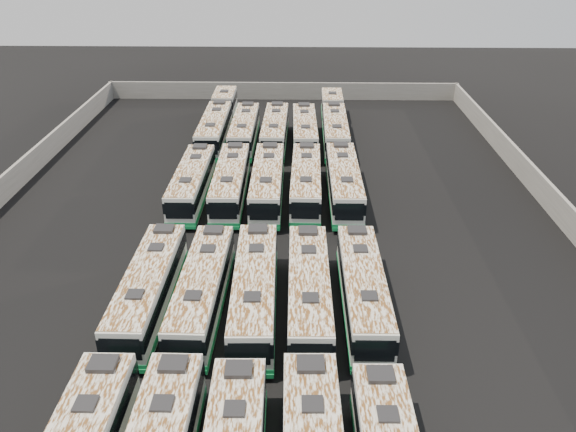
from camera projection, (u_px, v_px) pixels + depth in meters
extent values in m
plane|color=black|center=(269.00, 240.00, 41.21)|extent=(140.00, 140.00, 0.00)
cube|color=slate|center=(283.00, 91.00, 72.73)|extent=(45.20, 0.30, 2.20)
cube|color=black|center=(85.00, 404.00, 23.29)|extent=(0.92, 0.92, 0.13)
cube|color=black|center=(103.00, 364.00, 25.31)|extent=(1.25, 1.06, 0.25)
cylinder|color=black|center=(82.00, 426.00, 25.57)|extent=(0.27, 0.96, 0.96)
cylinder|color=black|center=(126.00, 426.00, 25.52)|extent=(0.27, 0.96, 0.96)
cube|color=black|center=(162.00, 403.00, 23.36)|extent=(0.90, 0.90, 0.13)
cube|color=black|center=(173.00, 364.00, 25.35)|extent=(1.24, 1.05, 0.25)
cylinder|color=black|center=(152.00, 425.00, 25.61)|extent=(0.27, 0.95, 0.95)
cylinder|color=black|center=(196.00, 426.00, 25.56)|extent=(0.27, 0.95, 0.95)
cube|color=black|center=(234.00, 409.00, 23.15)|extent=(0.91, 0.91, 0.13)
cube|color=black|center=(239.00, 369.00, 25.11)|extent=(1.24, 1.05, 0.24)
cylinder|color=black|center=(217.00, 430.00, 25.35)|extent=(0.28, 0.94, 0.94)
cylinder|color=black|center=(261.00, 430.00, 25.34)|extent=(0.28, 0.94, 0.94)
cube|color=black|center=(312.00, 404.00, 23.27)|extent=(0.93, 0.93, 0.13)
cube|color=black|center=(311.00, 364.00, 25.28)|extent=(1.27, 1.08, 0.25)
cylinder|color=black|center=(288.00, 426.00, 25.52)|extent=(0.29, 0.97, 0.96)
cylinder|color=black|center=(333.00, 427.00, 25.52)|extent=(0.29, 0.97, 0.96)
cube|color=black|center=(388.00, 414.00, 22.97)|extent=(0.88, 0.88, 0.13)
cube|color=black|center=(381.00, 375.00, 24.90)|extent=(1.21, 1.02, 0.24)
cube|color=silver|center=(149.00, 289.00, 33.06)|extent=(2.40, 11.15, 2.55)
cube|color=#127A40|center=(151.00, 302.00, 33.50)|extent=(2.45, 11.20, 0.39)
cube|color=black|center=(148.00, 283.00, 32.86)|extent=(2.46, 11.21, 0.85)
cube|color=black|center=(121.00, 349.00, 27.99)|extent=(2.04, 0.08, 1.34)
cube|color=#127A40|center=(124.00, 371.00, 28.66)|extent=(2.32, 0.12, 0.26)
cube|color=silver|center=(146.00, 271.00, 32.45)|extent=(2.35, 10.92, 0.06)
cube|color=black|center=(135.00, 294.00, 30.24)|extent=(0.89, 0.89, 0.13)
cube|color=black|center=(156.00, 247.00, 34.56)|extent=(0.89, 0.89, 0.13)
cube|color=black|center=(164.00, 229.00, 36.51)|extent=(1.21, 1.03, 0.24)
cylinder|color=black|center=(117.00, 344.00, 30.47)|extent=(0.27, 0.93, 0.93)
cylinder|color=black|center=(153.00, 345.00, 30.43)|extent=(0.27, 0.93, 0.93)
cylinder|color=black|center=(149.00, 271.00, 36.76)|extent=(0.27, 0.93, 0.93)
cylinder|color=black|center=(179.00, 272.00, 36.71)|extent=(0.27, 0.93, 0.93)
cube|color=silver|center=(203.00, 290.00, 32.98)|extent=(2.52, 11.09, 2.53)
cube|color=#127A40|center=(204.00, 303.00, 33.41)|extent=(2.57, 11.14, 0.39)
cube|color=black|center=(202.00, 284.00, 32.78)|extent=(2.58, 11.15, 0.85)
cube|color=black|center=(183.00, 350.00, 27.95)|extent=(2.03, 0.10, 1.33)
cube|color=#127A40|center=(185.00, 372.00, 28.61)|extent=(2.30, 0.15, 0.26)
cube|color=silver|center=(201.00, 272.00, 32.37)|extent=(2.47, 10.87, 0.06)
cube|color=black|center=(193.00, 296.00, 30.18)|extent=(0.89, 0.89, 0.13)
cube|color=black|center=(208.00, 249.00, 34.47)|extent=(0.89, 0.89, 0.13)
cube|color=black|center=(213.00, 230.00, 36.39)|extent=(1.22, 1.04, 0.24)
cylinder|color=black|center=(175.00, 345.00, 30.42)|extent=(0.28, 0.93, 0.92)
cylinder|color=black|center=(211.00, 346.00, 30.35)|extent=(0.28, 0.93, 0.92)
cylinder|color=black|center=(198.00, 272.00, 36.66)|extent=(0.28, 0.93, 0.92)
cylinder|color=black|center=(228.00, 273.00, 36.59)|extent=(0.28, 0.93, 0.92)
cube|color=silver|center=(255.00, 291.00, 32.81)|extent=(2.65, 11.43, 2.61)
cube|color=#127A40|center=(255.00, 304.00, 33.25)|extent=(2.70, 11.48, 0.40)
cube|color=black|center=(255.00, 285.00, 32.60)|extent=(2.71, 11.49, 0.87)
cube|color=black|center=(249.00, 354.00, 27.63)|extent=(2.09, 0.11, 1.37)
cube|color=#127A40|center=(250.00, 376.00, 28.31)|extent=(2.37, 0.16, 0.27)
cube|color=silver|center=(254.00, 272.00, 32.18)|extent=(2.60, 11.20, 0.07)
cube|color=black|center=(252.00, 297.00, 29.93)|extent=(0.92, 0.92, 0.13)
cube|color=black|center=(256.00, 248.00, 34.34)|extent=(0.92, 0.92, 0.13)
cube|color=black|center=(258.00, 229.00, 36.33)|extent=(1.26, 1.07, 0.25)
cylinder|color=black|center=(234.00, 349.00, 30.14)|extent=(0.29, 0.95, 0.95)
cylinder|color=black|center=(271.00, 349.00, 30.14)|extent=(0.29, 0.95, 0.95)
cylinder|color=black|center=(243.00, 273.00, 36.56)|extent=(0.29, 0.95, 0.95)
cylinder|color=black|center=(274.00, 273.00, 36.57)|extent=(0.29, 0.95, 0.95)
cube|color=silver|center=(309.00, 292.00, 32.76)|extent=(2.42, 11.25, 2.57)
cube|color=#127A40|center=(309.00, 305.00, 33.20)|extent=(2.47, 11.30, 0.39)
cube|color=black|center=(309.00, 286.00, 32.56)|extent=(2.48, 11.31, 0.86)
cube|color=black|center=(311.00, 354.00, 27.65)|extent=(2.06, 0.07, 1.36)
cube|color=#127A40|center=(311.00, 376.00, 28.32)|extent=(2.34, 0.12, 0.26)
cube|color=silver|center=(309.00, 273.00, 32.14)|extent=(2.37, 11.02, 0.07)
cube|color=black|center=(310.00, 298.00, 29.92)|extent=(0.90, 0.90, 0.13)
cube|color=black|center=(309.00, 249.00, 34.28)|extent=(0.90, 0.90, 0.13)
cube|color=black|center=(308.00, 231.00, 36.24)|extent=(1.22, 1.04, 0.24)
cylinder|color=black|center=(291.00, 349.00, 30.14)|extent=(0.27, 0.94, 0.94)
cylinder|color=black|center=(329.00, 349.00, 30.12)|extent=(0.27, 0.94, 0.94)
cylinder|color=black|center=(292.00, 274.00, 36.48)|extent=(0.27, 0.94, 0.94)
cylinder|color=black|center=(323.00, 274.00, 36.46)|extent=(0.27, 0.94, 0.94)
cube|color=silver|center=(363.00, 290.00, 32.94)|extent=(2.37, 11.08, 2.54)
cube|color=#127A40|center=(362.00, 303.00, 33.38)|extent=(2.42, 11.13, 0.39)
cube|color=black|center=(363.00, 285.00, 32.75)|extent=(2.43, 11.14, 0.85)
cube|color=black|center=(375.00, 351.00, 27.90)|extent=(2.03, 0.07, 1.34)
cube|color=#127A40|center=(373.00, 372.00, 28.56)|extent=(2.31, 0.11, 0.26)
cube|color=silver|center=(364.00, 272.00, 32.33)|extent=(2.32, 10.86, 0.06)
cube|color=black|center=(369.00, 296.00, 30.14)|extent=(0.88, 0.88, 0.13)
cube|color=black|center=(360.00, 249.00, 34.44)|extent=(0.88, 0.88, 0.13)
cube|color=black|center=(357.00, 230.00, 36.37)|extent=(1.21, 1.02, 0.24)
cylinder|color=black|center=(350.00, 346.00, 30.36)|extent=(0.26, 0.92, 0.92)
cylinder|color=black|center=(387.00, 346.00, 30.33)|extent=(0.26, 0.92, 0.92)
cylinder|color=black|center=(341.00, 273.00, 36.61)|extent=(0.26, 0.92, 0.92)
cylinder|color=black|center=(371.00, 273.00, 36.59)|extent=(0.26, 0.92, 0.92)
cube|color=silver|center=(192.00, 183.00, 46.29)|extent=(2.33, 11.04, 2.53)
cube|color=#127A40|center=(193.00, 193.00, 46.73)|extent=(2.38, 11.09, 0.39)
cube|color=black|center=(192.00, 178.00, 46.10)|extent=(2.39, 11.10, 0.85)
cube|color=black|center=(179.00, 211.00, 41.27)|extent=(2.02, 0.07, 1.33)
cube|color=#127A40|center=(180.00, 227.00, 41.93)|extent=(2.30, 0.11, 0.26)
cube|color=silver|center=(191.00, 169.00, 45.69)|extent=(2.28, 10.82, 0.06)
cube|color=black|center=(185.00, 180.00, 43.50)|extent=(0.88, 0.88, 0.13)
cube|color=black|center=(196.00, 156.00, 47.78)|extent=(0.88, 0.88, 0.13)
cube|color=black|center=(200.00, 147.00, 49.71)|extent=(1.20, 1.01, 0.24)
cylinder|color=black|center=(173.00, 215.00, 43.73)|extent=(0.26, 0.92, 0.92)
cylinder|color=black|center=(198.00, 215.00, 43.69)|extent=(0.26, 0.92, 0.92)
cylinder|color=black|center=(189.00, 178.00, 49.96)|extent=(0.26, 0.92, 0.92)
cylinder|color=black|center=(211.00, 178.00, 49.92)|extent=(0.26, 0.92, 0.92)
cube|color=silver|center=(231.00, 183.00, 46.30)|extent=(2.48, 11.29, 2.58)
cube|color=#127A40|center=(231.00, 193.00, 46.74)|extent=(2.53, 11.35, 0.39)
cube|color=black|center=(230.00, 178.00, 46.10)|extent=(2.54, 11.36, 0.86)
cube|color=black|center=(223.00, 211.00, 41.16)|extent=(2.07, 0.08, 1.36)
cube|color=#127A40|center=(224.00, 228.00, 41.84)|extent=(2.35, 0.13, 0.26)
cube|color=silver|center=(230.00, 168.00, 45.68)|extent=(2.43, 11.07, 0.07)
cube|color=black|center=(227.00, 179.00, 43.45)|extent=(0.90, 0.90, 0.13)
cube|color=black|center=(233.00, 155.00, 47.82)|extent=(0.90, 0.90, 0.13)
cube|color=black|center=(235.00, 145.00, 49.79)|extent=(1.23, 1.05, 0.24)
cylinder|color=black|center=(214.00, 215.00, 43.66)|extent=(0.27, 0.94, 0.94)
cylinder|color=black|center=(240.00, 215.00, 43.65)|extent=(0.27, 0.94, 0.94)
cylinder|color=black|center=(224.00, 177.00, 50.03)|extent=(0.27, 0.94, 0.94)
cylinder|color=black|center=(246.00, 177.00, 50.01)|extent=(0.27, 0.94, 0.94)
cube|color=silver|center=(268.00, 183.00, 46.17)|extent=(2.40, 11.40, 2.61)
cube|color=#127A40|center=(268.00, 193.00, 46.62)|extent=(2.45, 11.45, 0.40)
cube|color=black|center=(267.00, 178.00, 45.97)|extent=(2.46, 11.46, 0.87)
cube|color=black|center=(264.00, 212.00, 40.99)|extent=(2.09, 0.06, 1.38)
cube|color=#127A40|center=(264.00, 229.00, 41.67)|extent=(2.37, 0.11, 0.27)
cube|color=silver|center=(267.00, 168.00, 45.55)|extent=(2.35, 11.17, 0.07)
cube|color=black|center=(266.00, 180.00, 43.29)|extent=(0.90, 0.90, 0.13)
cube|color=black|center=(269.00, 155.00, 47.71)|extent=(0.90, 0.90, 0.13)
cube|color=black|center=(270.00, 145.00, 49.70)|extent=(1.24, 1.05, 0.25)
cylinder|color=black|center=(252.00, 216.00, 43.52)|extent=(0.27, 0.95, 0.95)
cylinder|color=black|center=(279.00, 216.00, 43.49)|extent=(0.27, 0.95, 0.95)
cylinder|color=black|center=(258.00, 178.00, 49.95)|extent=(0.27, 0.95, 0.95)
cylinder|color=black|center=(281.00, 178.00, 49.92)|extent=(0.27, 0.95, 0.95)
cube|color=silver|center=(306.00, 183.00, 46.32)|extent=(2.55, 11.27, 2.57)
cube|color=#127A40|center=(306.00, 193.00, 46.76)|extent=(2.60, 11.32, 0.39)
cube|color=black|center=(306.00, 178.00, 46.12)|extent=(2.61, 11.33, 0.86)
cube|color=black|center=(305.00, 211.00, 41.20)|extent=(2.06, 0.10, 1.36)
cube|color=#127A40|center=(305.00, 228.00, 41.88)|extent=(2.34, 0.14, 0.26)
cube|color=silver|center=(306.00, 168.00, 45.70)|extent=(2.50, 11.05, 0.07)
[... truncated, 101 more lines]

